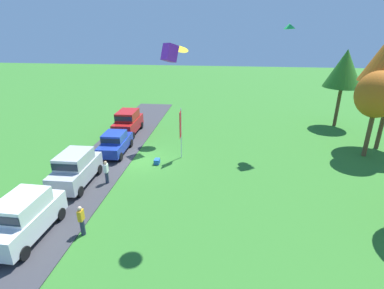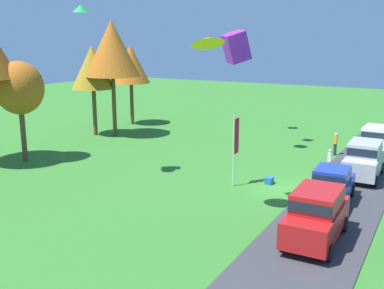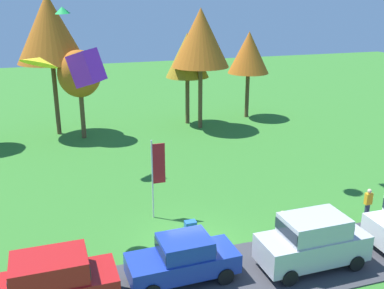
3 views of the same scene
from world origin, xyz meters
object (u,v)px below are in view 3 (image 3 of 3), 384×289
(cooler_box, at_px, (190,225))
(kite_box_low_drifter, at_px, (87,68))
(person_on_lawn, at_px, (282,227))
(car_sedan_far_end, at_px, (183,257))
(tree_far_left, at_px, (187,56))
(tree_lone_near, at_px, (201,38))
(tree_far_right, at_px, (249,53))
(flag_banner, at_px, (157,169))
(kite_delta_topmost, at_px, (62,10))
(car_suv_by_flagpole, at_px, (313,239))
(car_suv_near_entrance, at_px, (51,283))
(tree_right_of_center, at_px, (79,74))
(kite_delta_mid_center, at_px, (39,61))
(person_beside_suv, at_px, (368,204))
(tree_center_back, at_px, (49,29))

(cooler_box, xyz_separation_m, kite_box_low_drifter, (-4.40, 0.41, 7.86))
(person_on_lawn, bearing_deg, car_sedan_far_end, -166.37)
(tree_far_left, distance_m, tree_lone_near, 2.46)
(car_sedan_far_end, height_order, tree_far_right, tree_far_right)
(tree_far_right, distance_m, cooler_box, 22.92)
(flag_banner, bearing_deg, cooler_box, -54.73)
(flag_banner, xyz_separation_m, kite_delta_topmost, (-3.55, 8.11, 7.45))
(tree_far_left, relative_size, tree_lone_near, 0.79)
(person_on_lawn, height_order, tree_far_left, tree_far_left)
(kite_box_low_drifter, bearing_deg, tree_lone_near, 56.87)
(car_suv_by_flagpole, bearing_deg, car_suv_near_entrance, 178.60)
(car_suv_near_entrance, distance_m, tree_far_right, 29.95)
(tree_far_left, bearing_deg, tree_far_right, 3.46)
(tree_lone_near, bearing_deg, tree_far_left, 108.88)
(car_sedan_far_end, bearing_deg, kite_delta_topmost, 103.13)
(car_suv_near_entrance, height_order, car_suv_by_flagpole, same)
(car_suv_by_flagpole, xyz_separation_m, cooler_box, (-3.84, 4.68, -1.10))
(car_sedan_far_end, relative_size, flag_banner, 1.06)
(tree_right_of_center, xyz_separation_m, kite_delta_topmost, (-1.17, -7.03, 4.96))
(car_suv_near_entrance, height_order, tree_right_of_center, tree_right_of_center)
(person_on_lawn, distance_m, kite_delta_topmost, 17.62)
(tree_lone_near, bearing_deg, kite_delta_topmost, -147.91)
(tree_far_right, bearing_deg, tree_far_left, -176.54)
(car_sedan_far_end, height_order, kite_box_low_drifter, kite_box_low_drifter)
(flag_banner, bearing_deg, tree_right_of_center, 98.94)
(kite_delta_mid_center, bearing_deg, person_on_lawn, -20.64)
(car_suv_near_entrance, height_order, tree_lone_near, tree_lone_near)
(cooler_box, relative_size, kite_box_low_drifter, 0.41)
(tree_right_of_center, xyz_separation_m, tree_lone_near, (9.88, -0.11, 2.49))
(tree_far_right, xyz_separation_m, kite_delta_mid_center, (-17.89, -17.89, 2.36))
(kite_delta_topmost, bearing_deg, kite_delta_mid_center, -99.49)
(car_sedan_far_end, bearing_deg, flag_banner, 86.56)
(tree_right_of_center, xyz_separation_m, kite_delta_mid_center, (-2.65, -15.89, 3.21))
(tree_right_of_center, xyz_separation_m, tree_far_left, (9.28, 1.64, 0.87))
(car_suv_by_flagpole, distance_m, kite_delta_topmost, 19.04)
(car_suv_by_flagpole, relative_size, tree_far_right, 0.58)
(car_suv_by_flagpole, xyz_separation_m, tree_far_left, (1.84, 23.19, 4.72))
(flag_banner, height_order, cooler_box, flag_banner)
(car_sedan_far_end, bearing_deg, tree_right_of_center, 95.61)
(person_beside_suv, bearing_deg, tree_center_back, 124.86)
(person_on_lawn, distance_m, tree_far_right, 23.61)
(car_sedan_far_end, relative_size, person_beside_suv, 2.60)
(person_beside_suv, distance_m, tree_far_right, 21.57)
(car_suv_near_entrance, distance_m, cooler_box, 8.00)
(tree_center_back, height_order, tree_far_right, tree_center_back)
(kite_delta_topmost, bearing_deg, tree_center_back, 94.54)
(tree_center_back, xyz_separation_m, kite_delta_topmost, (0.70, -8.81, 1.62))
(tree_right_of_center, distance_m, kite_box_low_drifter, 16.74)
(tree_center_back, bearing_deg, kite_delta_topmost, -85.46)
(tree_center_back, bearing_deg, tree_lone_near, -9.11)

